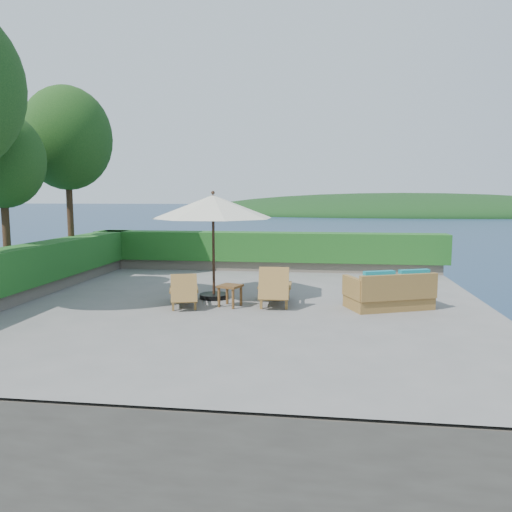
# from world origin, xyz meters

# --- Properties ---
(ground) EXTENTS (12.00, 12.00, 0.00)m
(ground) POSITION_xyz_m (0.00, 0.00, 0.00)
(ground) COLOR gray
(ground) RESTS_ON ground
(foundation) EXTENTS (12.00, 12.00, 3.00)m
(foundation) POSITION_xyz_m (0.00, 0.00, -1.55)
(foundation) COLOR #585145
(foundation) RESTS_ON ocean
(ocean) EXTENTS (600.00, 600.00, 0.00)m
(ocean) POSITION_xyz_m (0.00, 0.00, -3.00)
(ocean) COLOR #162745
(ocean) RESTS_ON ground
(offshore_island) EXTENTS (126.00, 57.60, 12.60)m
(offshore_island) POSITION_xyz_m (25.00, 140.00, -3.00)
(offshore_island) COLOR black
(offshore_island) RESTS_ON ocean
(planter_wall_far) EXTENTS (12.00, 0.60, 0.36)m
(planter_wall_far) POSITION_xyz_m (0.00, 5.60, 0.18)
(planter_wall_far) COLOR #72685B
(planter_wall_far) RESTS_ON ground
(planter_wall_left) EXTENTS (0.60, 12.00, 0.36)m
(planter_wall_left) POSITION_xyz_m (-5.60, 0.00, 0.18)
(planter_wall_left) COLOR #72685B
(planter_wall_left) RESTS_ON ground
(hedge_far) EXTENTS (12.40, 0.90, 1.00)m
(hedge_far) POSITION_xyz_m (0.00, 5.60, 0.85)
(hedge_far) COLOR #154B17
(hedge_far) RESTS_ON planter_wall_far
(hedge_left) EXTENTS (0.90, 12.40, 1.00)m
(hedge_left) POSITION_xyz_m (-5.60, 0.00, 0.85)
(hedge_left) COLOR #154B17
(hedge_left) RESTS_ON planter_wall_left
(tree_mid) EXTENTS (2.20, 2.20, 4.83)m
(tree_mid) POSITION_xyz_m (-6.40, 0.50, 3.55)
(tree_mid) COLOR #3E2918
(tree_mid) RESTS_ON ground
(tree_far) EXTENTS (2.80, 2.80, 6.03)m
(tree_far) POSITION_xyz_m (-6.00, 3.20, 4.40)
(tree_far) COLOR #3E2918
(tree_far) RESTS_ON ground
(patio_umbrella) EXTENTS (4.04, 4.04, 2.76)m
(patio_umbrella) POSITION_xyz_m (-0.77, 0.62, 2.33)
(patio_umbrella) COLOR black
(patio_umbrella) RESTS_ON ground
(lounge_left) EXTENTS (0.99, 1.57, 0.84)m
(lounge_left) POSITION_xyz_m (-1.28, -0.40, 0.35)
(lounge_left) COLOR olive
(lounge_left) RESTS_ON ground
(lounge_right) EXTENTS (0.82, 1.74, 0.99)m
(lounge_right) POSITION_xyz_m (0.86, 0.08, 0.41)
(lounge_right) COLOR olive
(lounge_right) RESTS_ON ground
(side_table) EXTENTS (0.63, 0.63, 0.52)m
(side_table) POSITION_xyz_m (-0.18, -0.26, 0.43)
(side_table) COLOR brown
(side_table) RESTS_ON ground
(wicker_loveseat) EXTENTS (2.16, 1.65, 0.95)m
(wicker_loveseat) POSITION_xyz_m (3.58, 0.02, 0.37)
(wicker_loveseat) COLOR olive
(wicker_loveseat) RESTS_ON ground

